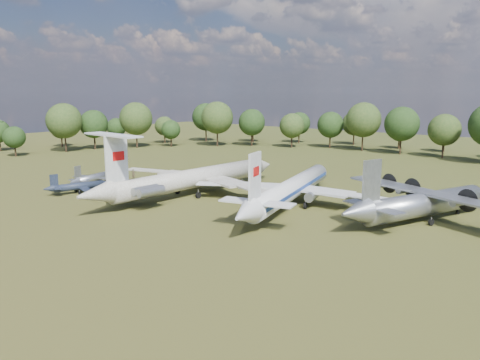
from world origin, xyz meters
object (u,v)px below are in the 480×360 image
Objects in this scene: il62_airliner at (195,182)px; small_prop_northwest at (96,179)px; person_on_il62 at (133,174)px; tu104_jet at (292,192)px; an12_transport at (424,207)px; small_prop_west at (79,188)px.

il62_airliner reaches higher than small_prop_northwest.
tu104_jet is at bearing -146.52° from person_on_il62.
il62_airliner is at bearing -101.22° from person_on_il62.
tu104_jet is 28.13× the size of person_on_il62.
tu104_jet is 26.47m from person_on_il62.
an12_transport reaches higher than small_prop_northwest.
tu104_jet reaches higher than small_prop_west.
il62_airliner is 14.07m from person_on_il62.
small_prop_west is 0.87× the size of small_prop_northwest.
small_prop_west is at bearing -71.93° from small_prop_northwest.
small_prop_northwest is at bearing 179.36° from tu104_jet.
tu104_jet is at bearing 41.63° from small_prop_west.
tu104_jet is 20.90m from an12_transport.
tu104_jet is at bearing -146.60° from an12_transport.
person_on_il62 is at bearing -34.02° from small_prop_northwest.
small_prop_northwest is 9.60× the size of person_on_il62.
an12_transport is at bearing 37.36° from small_prop_west.
tu104_jet reaches higher than an12_transport.
small_prop_west is at bearing -10.44° from person_on_il62.
small_prop_northwest is (-61.97, -13.58, -1.02)m from an12_transport.
small_prop_northwest reaches higher than small_prop_west.
small_prop_northwest is (-22.54, -5.95, -1.28)m from il62_airliner.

